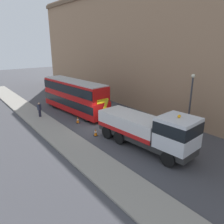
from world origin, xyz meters
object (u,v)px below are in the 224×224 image
street_lamp (191,99)px  double_decker_bus (74,95)px  recovery_tow_truck (148,129)px  pedestrian_onlooker (40,110)px  traffic_cone_midway (96,132)px  traffic_cone_near_bus (78,120)px

street_lamp → double_decker_bus: bearing=-156.9°
recovery_tow_truck → pedestrian_onlooker: (-13.13, -4.40, -0.77)m
double_decker_bus → traffic_cone_midway: size_ratio=15.54×
recovery_tow_truck → traffic_cone_midway: recovery_tow_truck is taller
traffic_cone_near_bus → traffic_cone_midway: size_ratio=1.00×
recovery_tow_truck → street_lamp: (0.21, 5.41, 1.71)m
double_decker_bus → traffic_cone_near_bus: (3.74, -1.67, -1.89)m
street_lamp → traffic_cone_midway: bearing=-123.7°
pedestrian_onlooker → traffic_cone_near_bus: bearing=0.5°
traffic_cone_near_bus → recovery_tow_truck: bearing=11.0°
double_decker_bus → pedestrian_onlooker: bearing=-102.3°
double_decker_bus → street_lamp: 13.97m
double_decker_bus → pedestrian_onlooker: 4.56m
recovery_tow_truck → traffic_cone_near_bus: (-8.85, -1.72, -1.42)m
pedestrian_onlooker → street_lamp: 16.74m
recovery_tow_truck → traffic_cone_midway: size_ratio=14.21×
pedestrian_onlooker → traffic_cone_near_bus: (4.28, 2.68, -0.64)m
traffic_cone_midway → street_lamp: 9.49m
recovery_tow_truck → double_decker_bus: 12.60m
traffic_cone_midway → street_lamp: street_lamp is taller
pedestrian_onlooker → street_lamp: street_lamp is taller
recovery_tow_truck → traffic_cone_near_bus: size_ratio=14.21×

